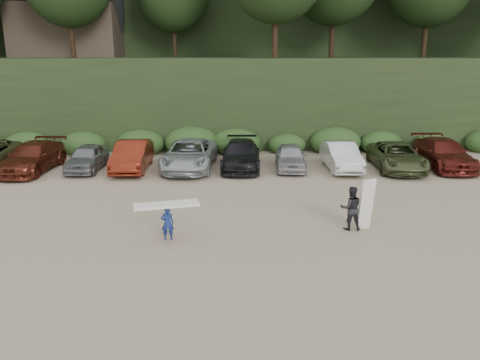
{
  "coord_description": "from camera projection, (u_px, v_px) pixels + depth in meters",
  "views": [
    {
      "loc": [
        0.43,
        -15.58,
        6.39
      ],
      "look_at": [
        0.95,
        3.0,
        1.3
      ],
      "focal_mm": 35.0,
      "sensor_mm": 36.0,
      "label": 1
    }
  ],
  "objects": [
    {
      "name": "ground",
      "position": [
        216.0,
        237.0,
        16.69
      ],
      "size": [
        120.0,
        120.0,
        0.0
      ],
      "primitive_type": "plane",
      "color": "tan",
      "rests_on": "ground"
    },
    {
      "name": "hillside_backdrop",
      "position": [
        219.0,
        4.0,
        48.36
      ],
      "size": [
        90.0,
        41.5,
        28.0
      ],
      "color": "black",
      "rests_on": "ground"
    },
    {
      "name": "parked_cars",
      "position": [
        169.0,
        156.0,
        26.22
      ],
      "size": [
        34.17,
        6.26,
        1.63
      ],
      "color": "silver",
      "rests_on": "ground"
    },
    {
      "name": "child_surfer",
      "position": [
        167.0,
        215.0,
        16.25
      ],
      "size": [
        2.32,
        1.11,
        1.34
      ],
      "color": "navy",
      "rests_on": "ground"
    },
    {
      "name": "adult_surfer",
      "position": [
        352.0,
        208.0,
        17.25
      ],
      "size": [
        1.28,
        0.65,
        1.96
      ],
      "color": "black",
      "rests_on": "ground"
    }
  ]
}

